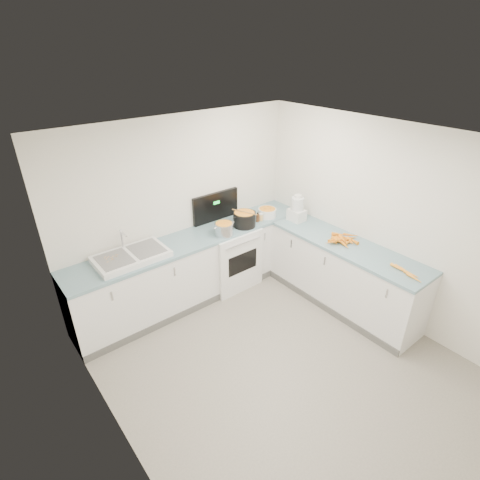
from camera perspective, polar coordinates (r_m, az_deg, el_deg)
floor at (r=4.54m, az=6.04°, el=-18.21°), size 3.50×4.00×0.00m
ceiling at (r=3.24m, az=8.31°, el=14.00°), size 3.50×4.00×0.00m
wall_back at (r=5.15m, az=-8.92°, el=4.67°), size 3.50×0.00×2.50m
wall_left at (r=3.00m, az=-18.43°, el=-16.17°), size 0.00×4.00×2.50m
wall_right at (r=5.01m, az=21.31°, el=2.28°), size 0.00×4.00×2.50m
counter_back at (r=5.29m, az=-6.64°, el=-4.10°), size 3.50×0.62×0.94m
counter_right at (r=5.28m, az=15.40°, el=-5.06°), size 0.62×2.20×0.94m
stove at (r=5.54m, az=-1.77°, el=-2.25°), size 0.76×0.65×1.36m
sink at (r=4.69m, az=-16.25°, el=-2.40°), size 0.86×0.52×0.31m
steel_pot at (r=5.06m, az=-2.44°, el=1.60°), size 0.29×0.29×0.19m
black_pot at (r=5.29m, az=0.68°, el=3.07°), size 0.32×0.32×0.23m
wooden_spoon at (r=5.24m, az=0.69°, el=4.29°), size 0.17×0.37×0.02m
mixing_bowl at (r=5.61m, az=4.16°, el=4.18°), size 0.34×0.34×0.13m
extract_bottle at (r=5.44m, az=2.70°, el=3.39°), size 0.05×0.05×0.12m
spice_jar at (r=5.48m, az=3.21°, el=3.44°), size 0.06×0.06×0.10m
food_processor at (r=5.49m, az=8.68°, el=4.60°), size 0.19×0.24×0.39m
carrot_pile at (r=5.07m, az=15.29°, el=0.09°), size 0.49×0.40×0.08m
peeled_carrots at (r=4.64m, az=24.00°, el=-4.49°), size 0.14×0.42×0.04m
peelings at (r=4.64m, az=-18.64°, el=-2.58°), size 0.21×0.22×0.01m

